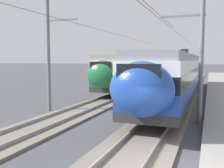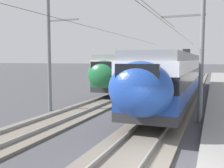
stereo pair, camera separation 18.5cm
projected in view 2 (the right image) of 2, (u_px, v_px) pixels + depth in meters
The scene contains 5 objects.
track_near at pixel (121, 165), 8.40m from camera, with size 120.00×3.00×0.28m.
train_near_platform at pixel (181, 74), 22.93m from camera, with size 28.80×2.90×4.27m.
train_far_track at pixel (145, 69), 32.96m from camera, with size 27.96×3.02×4.27m.
catenary_mast_mid at pixel (198, 52), 13.92m from camera, with size 49.99×2.37×7.25m.
catenary_mast_far_side at pixel (51, 51), 17.16m from camera, with size 49.99×2.38×7.65m.
Camera 2 is at (-7.67, -1.44, 3.45)m, focal length 41.69 mm.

